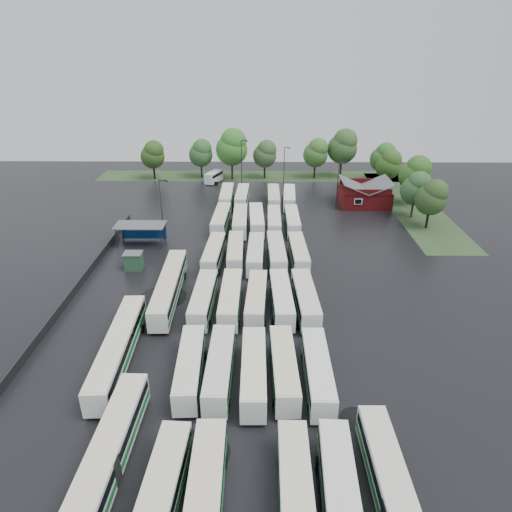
{
  "coord_description": "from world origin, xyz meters",
  "views": [
    {
      "loc": [
        2.76,
        -48.04,
        30.77
      ],
      "look_at": [
        2.0,
        12.0,
        2.5
      ],
      "focal_mm": 32.0,
      "sensor_mm": 36.0,
      "label": 1
    }
  ],
  "objects_px": {
    "artic_bus_east": "(397,506)",
    "minibus": "(214,177)",
    "artic_bus_west_a": "(106,461)",
    "brick_building": "(364,196)"
  },
  "relations": [
    {
      "from": "artic_bus_east",
      "to": "minibus",
      "type": "xyz_separation_m",
      "value": [
        -21.01,
        85.75,
        -0.27
      ]
    },
    {
      "from": "artic_bus_west_a",
      "to": "artic_bus_east",
      "type": "bearing_deg",
      "value": -7.91
    },
    {
      "from": "artic_bus_west_a",
      "to": "artic_bus_east",
      "type": "height_order",
      "value": "artic_bus_west_a"
    },
    {
      "from": "artic_bus_west_a",
      "to": "artic_bus_east",
      "type": "xyz_separation_m",
      "value": [
        21.29,
        -3.44,
        -0.06
      ]
    },
    {
      "from": "artic_bus_west_a",
      "to": "minibus",
      "type": "relative_size",
      "value": 2.72
    },
    {
      "from": "artic_bus_west_a",
      "to": "artic_bus_east",
      "type": "distance_m",
      "value": 21.56
    },
    {
      "from": "brick_building",
      "to": "minibus",
      "type": "height_order",
      "value": "brick_building"
    },
    {
      "from": "artic_bus_east",
      "to": "minibus",
      "type": "distance_m",
      "value": 88.29
    },
    {
      "from": "brick_building",
      "to": "artic_bus_east",
      "type": "relative_size",
      "value": 0.61
    },
    {
      "from": "artic_bus_east",
      "to": "brick_building",
      "type": "bearing_deg",
      "value": 79.93
    }
  ]
}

